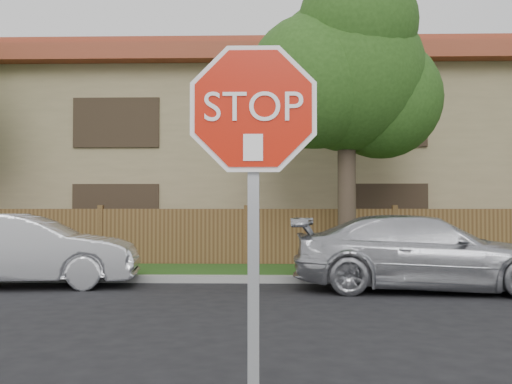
{
  "coord_description": "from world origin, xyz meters",
  "views": [
    {
      "loc": [
        0.68,
        -4.84,
        1.59
      ],
      "look_at": [
        0.57,
        -0.9,
        1.7
      ],
      "focal_mm": 42.0,
      "sensor_mm": 36.0,
      "label": 1
    }
  ],
  "objects": [
    {
      "name": "tree_mid",
      "position": [
        2.52,
        9.57,
        4.87
      ],
      "size": [
        4.8,
        3.9,
        7.35
      ],
      "color": "#382B21",
      "rests_on": "ground"
    },
    {
      "name": "grass_strip",
      "position": [
        0.0,
        9.8,
        0.06
      ],
      "size": [
        70.0,
        3.0,
        0.12
      ],
      "primitive_type": "cube",
      "color": "#1E4714",
      "rests_on": "ground"
    },
    {
      "name": "far_curb",
      "position": [
        0.0,
        8.15,
        0.07
      ],
      "size": [
        70.0,
        0.3,
        0.15
      ],
      "primitive_type": "cube",
      "color": "gray",
      "rests_on": "ground"
    },
    {
      "name": "sedan_left",
      "position": [
        -4.36,
        7.27,
        0.75
      ],
      "size": [
        4.7,
        2.16,
        1.49
      ],
      "primitive_type": "imported",
      "rotation": [
        0.0,
        0.0,
        1.7
      ],
      "color": "silver",
      "rests_on": "ground"
    },
    {
      "name": "apartment_building",
      "position": [
        0.0,
        17.0,
        3.53
      ],
      "size": [
        35.2,
        9.2,
        7.2
      ],
      "color": "#91805A",
      "rests_on": "ground"
    },
    {
      "name": "sedan_right",
      "position": [
        3.64,
        6.9,
        0.74
      ],
      "size": [
        5.3,
        2.67,
        1.48
      ],
      "primitive_type": "imported",
      "rotation": [
        0.0,
        0.0,
        1.45
      ],
      "color": "#B3B4BB",
      "rests_on": "ground"
    },
    {
      "name": "fence",
      "position": [
        0.0,
        11.4,
        0.8
      ],
      "size": [
        70.0,
        0.12,
        1.6
      ],
      "primitive_type": "cube",
      "color": "#50341C",
      "rests_on": "ground"
    },
    {
      "name": "stop_sign",
      "position": [
        0.57,
        -1.48,
        1.83
      ],
      "size": [
        1.01,
        0.13,
        2.55
      ],
      "color": "gray",
      "rests_on": "sidewalk_near"
    }
  ]
}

